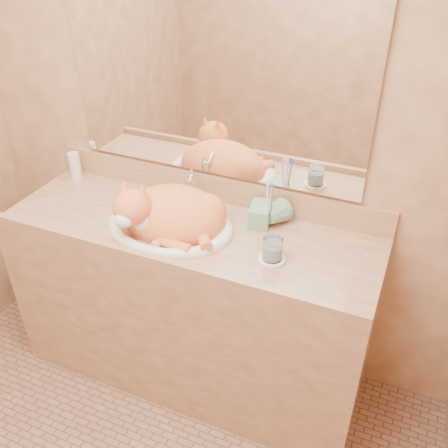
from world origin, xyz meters
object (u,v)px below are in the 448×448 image
at_px(soap_dispenser, 258,211).
at_px(toothbrush_cup, 268,218).
at_px(sink_basin, 169,210).
at_px(vanity_counter, 191,304).
at_px(water_glass, 273,249).
at_px(cat, 169,212).

bearing_deg(soap_dispenser, toothbrush_cup, 40.21).
relative_size(sink_basin, soap_dispenser, 2.79).
bearing_deg(vanity_counter, water_glass, -9.90).
bearing_deg(sink_basin, vanity_counter, 14.80).
xyz_separation_m(vanity_counter, sink_basin, (-0.07, -0.02, 0.51)).
bearing_deg(cat, sink_basin, 58.66).
relative_size(vanity_counter, sink_basin, 3.01).
xyz_separation_m(toothbrush_cup, water_glass, (0.09, -0.21, 0.01)).
relative_size(vanity_counter, water_glass, 17.91).
height_order(toothbrush_cup, water_glass, water_glass).
relative_size(cat, water_glass, 4.95).
xyz_separation_m(vanity_counter, toothbrush_cup, (0.31, 0.14, 0.47)).
bearing_deg(toothbrush_cup, soap_dispenser, -130.95).
distance_m(sink_basin, water_glass, 0.47).
bearing_deg(sink_basin, soap_dispenser, 18.18).
relative_size(toothbrush_cup, water_glass, 1.17).
bearing_deg(toothbrush_cup, vanity_counter, -155.92).
bearing_deg(sink_basin, toothbrush_cup, 21.76).
bearing_deg(cat, water_glass, -12.36).
bearing_deg(water_glass, sink_basin, 174.03).
xyz_separation_m(cat, toothbrush_cup, (0.38, 0.16, -0.03)).
distance_m(cat, water_glass, 0.47).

